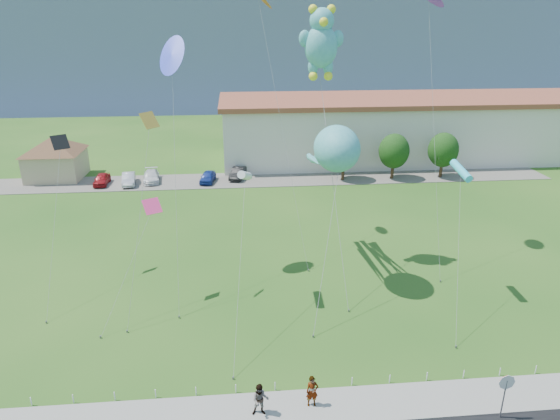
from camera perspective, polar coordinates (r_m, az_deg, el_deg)
The scene contains 28 objects.
ground at distance 28.22m, azimuth 1.33°, elevation -18.04°, with size 160.00×160.00×0.00m, color #214F16.
sidewalk at distance 26.11m, azimuth 2.07°, elevation -21.72°, with size 80.00×2.50×0.10m, color gray.
parking_strip at distance 59.57m, azimuth -2.50°, elevation 3.49°, with size 70.00×6.00×0.06m, color #59544C.
hill_ridge at distance 141.96m, azimuth -4.43°, elevation 18.59°, with size 160.00×50.00×25.00m, color slate.
pavilion at distance 65.21m, azimuth -24.37°, elevation 5.90°, with size 9.20×9.20×5.00m.
warehouse at distance 73.07m, azimuth 18.14°, elevation 9.04°, with size 61.00×15.00×8.20m.
stop_sign at distance 26.61m, azimuth 24.41°, elevation -17.87°, with size 0.80×0.07×2.50m.
rope_fence at distance 27.06m, azimuth 1.66°, elevation -19.34°, with size 26.05×0.05×0.50m.
tree_near at distance 59.01m, azimuth 7.31°, elevation 6.56°, with size 3.60×3.60×5.47m.
tree_mid at distance 60.58m, azimuth 12.90°, elevation 6.57°, with size 3.60×3.60×5.47m.
tree_far at distance 62.68m, azimuth 18.16°, elevation 6.53°, with size 3.60×3.60×5.47m.
pedestrian_left at distance 25.71m, azimuth 3.70°, elevation -19.96°, with size 0.60×0.39×1.65m, color gray.
pedestrian_right at distance 25.22m, azimuth -2.26°, elevation -20.86°, with size 0.81×0.63×1.68m, color gray.
parked_car_red at distance 60.98m, azimuth -19.70°, elevation 3.32°, with size 1.47×3.65×1.24m, color maroon.
parked_car_silver at distance 60.09m, azimuth -16.91°, elevation 3.42°, with size 1.37×3.94×1.30m, color silver.
parked_car_white at distance 60.50m, azimuth -14.48°, elevation 3.75°, with size 1.73×4.25×1.23m, color white.
parked_car_blue at distance 58.96m, azimuth -8.25°, elevation 3.77°, with size 1.47×3.66×1.25m, color navy.
parked_car_black at distance 59.99m, azimuth -4.80°, elevation 4.25°, with size 1.39×3.99×1.31m, color black.
octopus_kite at distance 34.06m, azimuth 6.14°, elevation 6.39°, with size 3.90×12.65×11.43m.
teddy_bear_kite at distance 36.36m, azimuth 4.74°, elevation 18.69°, with size 3.12×9.42×18.76m.
small_kite_cyan at distance 33.85m, azimuth 19.98°, elevation 4.11°, with size 2.27×7.51×9.22m.
small_kite_purple at distance 40.55m, azimuth 16.67°, elevation 21.82°, with size 1.80×8.12×20.21m.
small_kite_black at distance 37.69m, azimuth -23.97°, elevation 5.16°, with size 1.29×8.20×10.24m.
small_kite_blue at distance 35.47m, azimuth -12.25°, elevation 16.32°, with size 1.80×8.37×16.25m.
small_kite_pink at distance 33.06m, azimuth -14.90°, elevation -0.85°, with size 3.59×5.57×6.94m.
small_kite_yellow at distance 32.13m, azimuth -14.97°, elevation 7.25°, with size 2.35×5.76×12.38m.
small_kite_white at distance 31.18m, azimuth -4.03°, elevation 3.78°, with size 1.35×9.53×9.12m.
small_kite_orange at distance 42.11m, azimuth -2.42°, elevation 22.80°, with size 4.03×9.76×20.43m.
Camera 1 is at (-2.64, -21.84, 17.67)m, focal length 32.00 mm.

